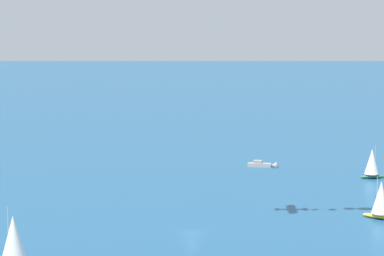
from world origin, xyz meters
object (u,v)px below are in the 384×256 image
Objects in this scene: motorboat_inshore at (264,165)px; sailboat_trailing at (14,248)px; sailboat_offshore at (372,163)px; sailboat_far_port at (381,200)px.

motorboat_inshore is 0.71× the size of sailboat_trailing.
motorboat_inshore is 0.94× the size of sailboat_offshore.
sailboat_offshore is (4.26, -31.22, 3.38)m from motorboat_inshore.
sailboat_offshore reaches higher than motorboat_inshore.
motorboat_inshore is 108.21m from sailboat_trailing.
sailboat_trailing is at bearing -167.27° from motorboat_inshore.
sailboat_far_port is 1.00× the size of sailboat_offshore.
sailboat_offshore is 109.97m from sailboat_trailing.
sailboat_trailing is (-109.71, 7.39, 1.32)m from sailboat_offshore.
sailboat_trailing is at bearing 176.14° from sailboat_offshore.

